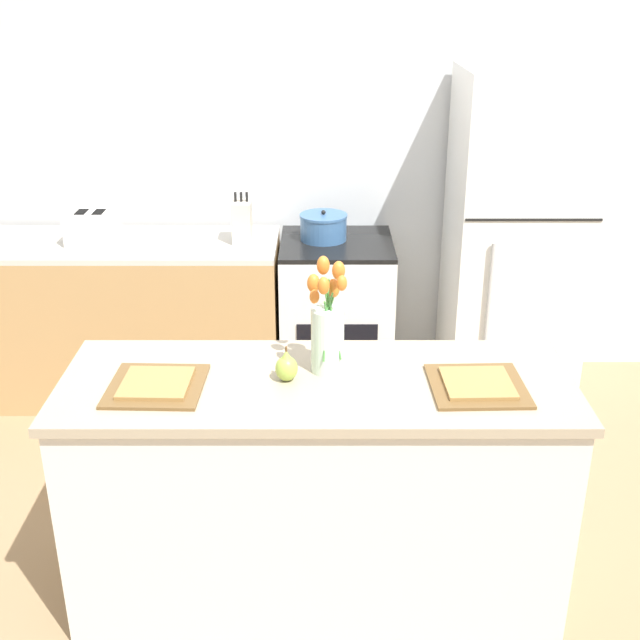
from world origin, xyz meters
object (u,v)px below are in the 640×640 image
at_px(toaster, 95,227).
at_px(stove_range, 339,319).
at_px(flower_vase, 330,329).
at_px(plate_setting_right, 480,385).
at_px(pear_figurine, 289,367).
at_px(plate_setting_left, 159,385).
at_px(refrigerator, 518,242).
at_px(knife_block, 245,222).
at_px(cooking_pot, 326,227).

bearing_deg(toaster, stove_range, 1.06).
height_order(flower_vase, plate_setting_right, flower_vase).
bearing_deg(pear_figurine, plate_setting_left, -173.24).
xyz_separation_m(stove_range, flower_vase, (-0.06, -1.52, 0.62)).
bearing_deg(refrigerator, toaster, -179.37).
distance_m(plate_setting_right, toaster, 2.39).
xyz_separation_m(flower_vase, toaster, (-1.23, 1.50, -0.09)).
height_order(flower_vase, toaster, flower_vase).
relative_size(refrigerator, plate_setting_right, 5.39).
bearing_deg(refrigerator, stove_range, -179.96).
xyz_separation_m(plate_setting_right, knife_block, (-0.95, 1.65, 0.09)).
bearing_deg(toaster, pear_figurine, -55.50).
height_order(refrigerator, pear_figurine, refrigerator).
bearing_deg(knife_block, toaster, -178.31).
height_order(refrigerator, knife_block, refrigerator).
height_order(stove_range, plate_setting_right, plate_setting_right).
bearing_deg(plate_setting_right, stove_range, 105.23).
distance_m(refrigerator, knife_block, 1.45).
bearing_deg(pear_figurine, toaster, 124.50).
relative_size(cooking_pot, knife_block, 0.94).
bearing_deg(cooking_pot, stove_range, -27.92).
distance_m(flower_vase, toaster, 1.94).
xyz_separation_m(pear_figurine, toaster, (-1.08, 1.58, 0.03)).
bearing_deg(pear_figurine, refrigerator, 54.21).
bearing_deg(plate_setting_right, refrigerator, 73.22).
bearing_deg(refrigerator, flower_vase, -123.62).
bearing_deg(flower_vase, toaster, 129.31).
xyz_separation_m(toaster, cooking_pot, (1.22, 0.06, -0.02)).
height_order(stove_range, cooking_pot, cooking_pot).
xyz_separation_m(pear_figurine, cooking_pot, (0.13, 1.64, 0.01)).
relative_size(stove_range, knife_block, 3.31).
xyz_separation_m(refrigerator, knife_block, (-1.45, -0.00, 0.11)).
relative_size(refrigerator, cooking_pot, 7.04).
xyz_separation_m(plate_setting_right, cooking_pot, (-0.52, 1.69, 0.05)).
xyz_separation_m(plate_setting_left, plate_setting_right, (1.10, 0.00, 0.00)).
height_order(refrigerator, cooking_pot, refrigerator).
bearing_deg(plate_setting_right, toaster, 136.86).
bearing_deg(pear_figurine, knife_block, 100.43).
bearing_deg(stove_range, cooking_pot, 152.08).
distance_m(pear_figurine, plate_setting_right, 0.66).
distance_m(plate_setting_left, knife_block, 1.66).
distance_m(stove_range, pear_figurine, 1.69).
bearing_deg(toaster, refrigerator, 0.63).
relative_size(stove_range, flower_vase, 2.17).
distance_m(pear_figurine, toaster, 1.92).
distance_m(refrigerator, plate_setting_left, 2.30).
xyz_separation_m(stove_range, cooking_pot, (-0.07, 0.04, 0.52)).
height_order(plate_setting_left, plate_setting_right, same).
bearing_deg(flower_vase, pear_figurine, -150.90).
xyz_separation_m(toaster, knife_block, (0.79, 0.02, 0.03)).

